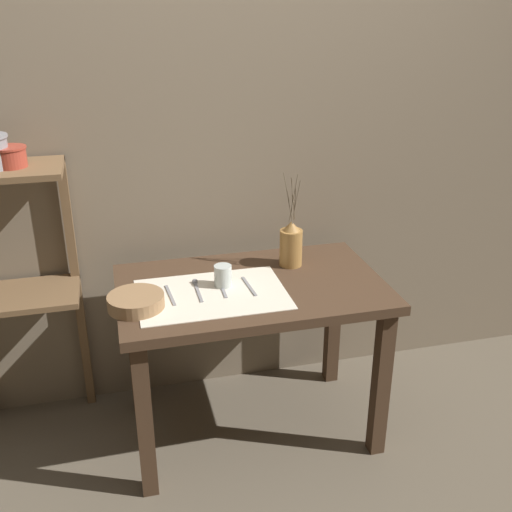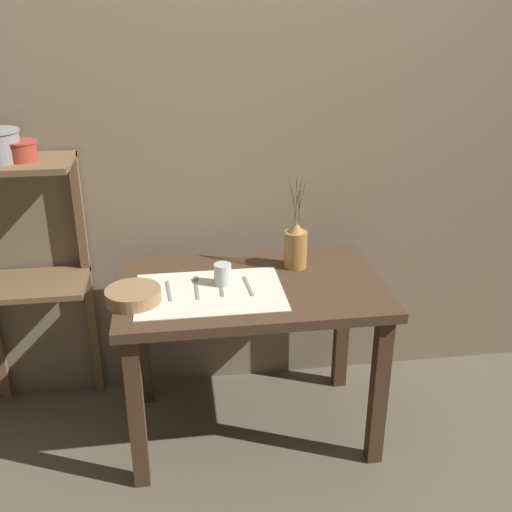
% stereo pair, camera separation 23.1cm
% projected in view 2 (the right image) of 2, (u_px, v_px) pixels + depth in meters
% --- Properties ---
extents(ground_plane, '(12.00, 12.00, 0.00)m').
position_uv_depth(ground_plane, '(252.00, 426.00, 2.67)').
color(ground_plane, brown).
extents(stone_wall_back, '(7.00, 0.06, 2.40)m').
position_uv_depth(stone_wall_back, '(237.00, 138.00, 2.59)').
color(stone_wall_back, '#7A6B56').
rests_on(stone_wall_back, ground_plane).
extents(wooden_table, '(1.06, 0.66, 0.71)m').
position_uv_depth(wooden_table, '(251.00, 308.00, 2.43)').
color(wooden_table, '#422D1E').
rests_on(wooden_table, ground_plane).
extents(wooden_shelf_unit, '(0.47, 0.30, 1.18)m').
position_uv_depth(wooden_shelf_unit, '(26.00, 246.00, 2.48)').
color(wooden_shelf_unit, brown).
rests_on(wooden_shelf_unit, ground_plane).
extents(linen_cloth, '(0.57, 0.39, 0.00)m').
position_uv_depth(linen_cloth, '(210.00, 292.00, 2.32)').
color(linen_cloth, beige).
rests_on(linen_cloth, wooden_table).
extents(pitcher_with_flowers, '(0.10, 0.10, 0.40)m').
position_uv_depth(pitcher_with_flowers, '(296.00, 246.00, 2.51)').
color(pitcher_with_flowers, olive).
rests_on(pitcher_with_flowers, wooden_table).
extents(wooden_bowl, '(0.21, 0.21, 0.05)m').
position_uv_depth(wooden_bowl, '(133.00, 296.00, 2.24)').
color(wooden_bowl, '#8E6B47').
rests_on(wooden_bowl, wooden_table).
extents(glass_tumbler_near, '(0.07, 0.07, 0.09)m').
position_uv_depth(glass_tumbler_near, '(223.00, 274.00, 2.36)').
color(glass_tumbler_near, '#B7C1BC').
rests_on(glass_tumbler_near, wooden_table).
extents(fork_inner, '(0.02, 0.17, 0.00)m').
position_uv_depth(fork_inner, '(169.00, 291.00, 2.32)').
color(fork_inner, gray).
rests_on(fork_inner, wooden_table).
extents(spoon_inner, '(0.02, 0.19, 0.02)m').
position_uv_depth(spoon_inner, '(196.00, 283.00, 2.38)').
color(spoon_inner, gray).
rests_on(spoon_inner, wooden_table).
extents(fork_outer, '(0.01, 0.17, 0.00)m').
position_uv_depth(fork_outer, '(221.00, 286.00, 2.36)').
color(fork_outer, gray).
rests_on(fork_outer, wooden_table).
extents(knife_center, '(0.02, 0.17, 0.00)m').
position_uv_depth(knife_center, '(248.00, 286.00, 2.36)').
color(knife_center, gray).
rests_on(knife_center, wooden_table).
extents(metal_pot_small, '(0.13, 0.13, 0.08)m').
position_uv_depth(metal_pot_small, '(21.00, 150.00, 2.29)').
color(metal_pot_small, '#9E3828').
rests_on(metal_pot_small, wooden_shelf_unit).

